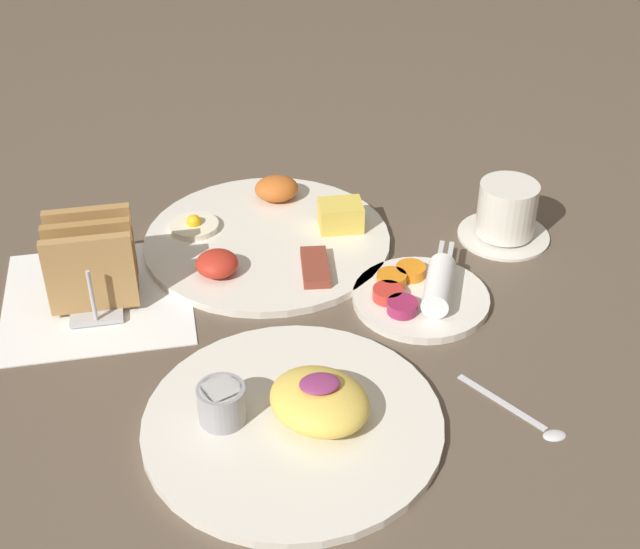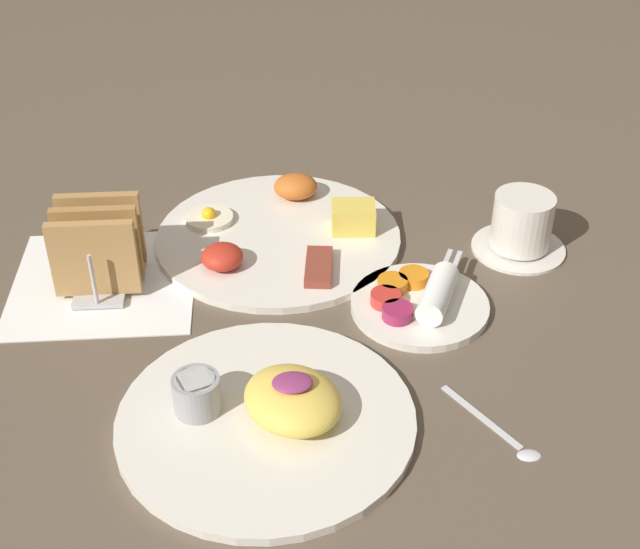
{
  "view_description": "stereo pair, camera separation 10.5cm",
  "coord_description": "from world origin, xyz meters",
  "views": [
    {
      "loc": [
        -0.11,
        -0.8,
        0.63
      ],
      "look_at": [
        0.05,
        0.04,
        0.03
      ],
      "focal_mm": 50.0,
      "sensor_mm": 36.0,
      "label": 1
    },
    {
      "loc": [
        -0.01,
        -0.81,
        0.63
      ],
      "look_at": [
        0.05,
        0.04,
        0.03
      ],
      "focal_mm": 50.0,
      "sensor_mm": 36.0,
      "label": 2
    }
  ],
  "objects": [
    {
      "name": "teaspoon",
      "position": [
        0.22,
        -0.2,
        0.0
      ],
      "size": [
        0.08,
        0.11,
        0.01
      ],
      "color": "silver",
      "rests_on": "ground_plane"
    },
    {
      "name": "coffee_cup",
      "position": [
        0.32,
        0.12,
        0.04
      ],
      "size": [
        0.12,
        0.12,
        0.08
      ],
      "color": "silver",
      "rests_on": "ground_plane"
    },
    {
      "name": "plate_breakfast",
      "position": [
        0.01,
        0.17,
        0.01
      ],
      "size": [
        0.32,
        0.32,
        0.05
      ],
      "color": "silver",
      "rests_on": "ground_plane"
    },
    {
      "name": "plate_condiments",
      "position": [
        0.17,
        0.01,
        0.01
      ],
      "size": [
        0.16,
        0.16,
        0.04
      ],
      "color": "silver",
      "rests_on": "ground_plane"
    },
    {
      "name": "toast_rack",
      "position": [
        -0.21,
        0.09,
        0.05
      ],
      "size": [
        0.1,
        0.12,
        0.1
      ],
      "color": "#B7B7BC",
      "rests_on": "ground_plane"
    },
    {
      "name": "ground_plane",
      "position": [
        0.0,
        0.0,
        0.0
      ],
      "size": [
        3.0,
        3.0,
        0.0
      ],
      "primitive_type": "plane",
      "color": "brown"
    },
    {
      "name": "napkin_flat",
      "position": [
        -0.21,
        0.09,
        0.0
      ],
      "size": [
        0.22,
        0.22,
        0.0
      ],
      "color": "white",
      "rests_on": "ground_plane"
    },
    {
      "name": "plate_foreground",
      "position": [
        -0.01,
        -0.17,
        0.01
      ],
      "size": [
        0.3,
        0.3,
        0.06
      ],
      "color": "silver",
      "rests_on": "ground_plane"
    }
  ]
}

